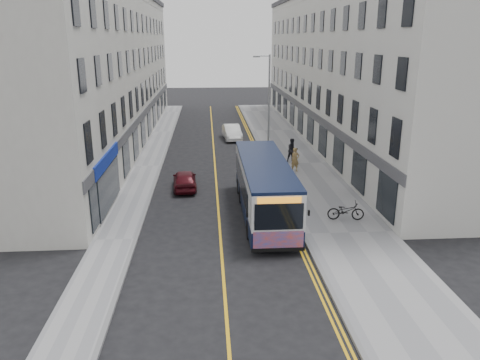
{
  "coord_description": "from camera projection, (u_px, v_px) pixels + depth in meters",
  "views": [
    {
      "loc": [
        -0.53,
        -21.8,
        9.18
      ],
      "look_at": [
        1.24,
        3.04,
        1.6
      ],
      "focal_mm": 35.0,
      "sensor_mm": 36.0,
      "label": 1
    }
  ],
  "objects": [
    {
      "name": "ground",
      "position": [
        220.0,
        228.0,
        23.51
      ],
      "size": [
        140.0,
        140.0,
        0.0
      ],
      "primitive_type": "plane",
      "color": "black",
      "rests_on": "ground"
    },
    {
      "name": "city_bus",
      "position": [
        264.0,
        186.0,
        24.82
      ],
      "size": [
        2.41,
        10.32,
        3.0
      ],
      "color": "black",
      "rests_on": "ground"
    },
    {
      "name": "pedestrian_far",
      "position": [
        292.0,
        150.0,
        35.45
      ],
      "size": [
        0.99,
        0.84,
        1.79
      ],
      "primitive_type": "imported",
      "rotation": [
        0.0,
        0.0,
        0.2
      ],
      "color": "black",
      "rests_on": "pavement_east"
    },
    {
      "name": "kerb_east",
      "position": [
        268.0,
        164.0,
        35.21
      ],
      "size": [
        0.18,
        64.0,
        0.13
      ],
      "primitive_type": "cube",
      "color": "slate",
      "rests_on": "ground"
    },
    {
      "name": "bicycle",
      "position": [
        346.0,
        211.0,
        24.17
      ],
      "size": [
        1.95,
        0.88,
        0.99
      ],
      "primitive_type": "imported",
      "rotation": [
        0.0,
        0.0,
        1.45
      ],
      "color": "black",
      "rests_on": "pavement_east"
    },
    {
      "name": "pedestrian_near",
      "position": [
        295.0,
        160.0,
        32.89
      ],
      "size": [
        0.71,
        0.57,
        1.7
      ],
      "primitive_type": "imported",
      "rotation": [
        0.0,
        0.0,
        0.3
      ],
      "color": "olive",
      "rests_on": "pavement_east"
    },
    {
      "name": "terrace_east",
      "position": [
        338.0,
        69.0,
        42.44
      ],
      "size": [
        6.0,
        46.0,
        13.0
      ],
      "primitive_type": "cube",
      "color": "silver",
      "rests_on": "ground"
    },
    {
      "name": "road_centre_line",
      "position": [
        215.0,
        166.0,
        34.96
      ],
      "size": [
        0.12,
        64.0,
        0.01
      ],
      "primitive_type": "cube",
      "color": "yellow",
      "rests_on": "ground"
    },
    {
      "name": "pavement_west",
      "position": [
        147.0,
        167.0,
        34.6
      ],
      "size": [
        2.0,
        64.0,
        0.12
      ],
      "primitive_type": "cube",
      "color": "gray",
      "rests_on": "ground"
    },
    {
      "name": "streetlamp",
      "position": [
        268.0,
        103.0,
        35.88
      ],
      "size": [
        1.32,
        0.18,
        8.0
      ],
      "color": "gray",
      "rests_on": "ground"
    },
    {
      "name": "terrace_west",
      "position": [
        109.0,
        70.0,
        41.04
      ],
      "size": [
        6.0,
        46.0,
        13.0
      ],
      "primitive_type": "cube",
      "color": "silver",
      "rests_on": "ground"
    },
    {
      "name": "pavement_east",
      "position": [
        298.0,
        164.0,
        35.37
      ],
      "size": [
        4.5,
        64.0,
        0.12
      ],
      "primitive_type": "cube",
      "color": "gray",
      "rests_on": "ground"
    },
    {
      "name": "road_dbl_yellow_inner",
      "position": [
        262.0,
        165.0,
        35.2
      ],
      "size": [
        0.1,
        64.0,
        0.01
      ],
      "primitive_type": "cube",
      "color": "yellow",
      "rests_on": "ground"
    },
    {
      "name": "car_white",
      "position": [
        232.0,
        132.0,
        43.99
      ],
      "size": [
        1.79,
        4.25,
        1.36
      ],
      "primitive_type": "imported",
      "rotation": [
        0.0,
        0.0,
        0.09
      ],
      "color": "white",
      "rests_on": "ground"
    },
    {
      "name": "road_dbl_yellow_outer",
      "position": [
        265.0,
        165.0,
        35.21
      ],
      "size": [
        0.1,
        64.0,
        0.01
      ],
      "primitive_type": "cube",
      "color": "yellow",
      "rests_on": "ground"
    },
    {
      "name": "kerb_west",
      "position": [
        161.0,
        166.0,
        34.67
      ],
      "size": [
        0.18,
        64.0,
        0.13
      ],
      "primitive_type": "cube",
      "color": "slate",
      "rests_on": "ground"
    },
    {
      "name": "car_maroon",
      "position": [
        185.0,
        180.0,
        29.51
      ],
      "size": [
        1.65,
        3.66,
        1.22
      ],
      "primitive_type": "imported",
      "rotation": [
        0.0,
        0.0,
        3.2
      ],
      "color": "#4B0C14",
      "rests_on": "ground"
    }
  ]
}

